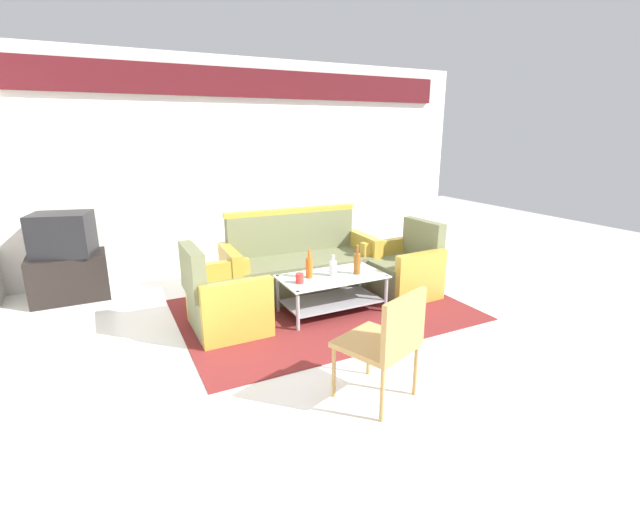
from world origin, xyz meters
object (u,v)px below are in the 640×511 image
at_px(bottle_orange, 309,267).
at_px(bottle_brown, 357,263).
at_px(couch, 300,266).
at_px(bottle_clear, 333,268).
at_px(armchair_right, 404,271).
at_px(wicker_chair, 387,338).
at_px(armchair_left, 224,302).
at_px(coffee_table, 332,288).
at_px(tv_stand, 69,277).
at_px(cup, 300,278).
at_px(television, 62,234).

height_order(bottle_orange, bottle_brown, bottle_brown).
height_order(couch, bottle_clear, couch).
bearing_deg(couch, bottle_clear, 96.17).
distance_m(bottle_orange, bottle_brown, 0.52).
height_order(armchair_right, bottle_brown, armchair_right).
bearing_deg(bottle_orange, bottle_brown, -12.92).
xyz_separation_m(bottle_orange, bottle_clear, (0.25, -0.05, -0.03)).
height_order(bottle_orange, wicker_chair, wicker_chair).
relative_size(armchair_left, coffee_table, 0.77).
bearing_deg(tv_stand, bottle_orange, -36.14).
bearing_deg(cup, armchair_right, 6.64).
bearing_deg(bottle_orange, television, 143.81).
distance_m(couch, coffee_table, 0.74).
relative_size(couch, coffee_table, 1.66).
xyz_separation_m(couch, bottle_orange, (-0.20, -0.68, 0.21)).
height_order(bottle_clear, tv_stand, bottle_clear).
bearing_deg(armchair_right, armchair_left, 87.58).
xyz_separation_m(couch, bottle_brown, (0.30, -0.80, 0.21)).
bearing_deg(bottle_brown, couch, 110.65).
bearing_deg(wicker_chair, coffee_table, 54.47).
bearing_deg(armchair_left, bottle_brown, 83.05).
bearing_deg(bottle_clear, wicker_chair, -105.35).
distance_m(bottle_clear, television, 3.03).
bearing_deg(cup, wicker_chair, -90.92).
bearing_deg(wicker_chair, couch, 59.90).
bearing_deg(wicker_chair, armchair_left, 92.06).
distance_m(coffee_table, wicker_chair, 1.65).
bearing_deg(bottle_brown, bottle_orange, 167.08).
height_order(coffee_table, television, television).
height_order(cup, tv_stand, tv_stand).
bearing_deg(couch, armchair_left, 32.76).
distance_m(cup, tv_stand, 2.74).
relative_size(armchair_left, bottle_brown, 2.70).
distance_m(armchair_right, bottle_orange, 1.27).
distance_m(armchair_right, bottle_brown, 0.80).
distance_m(armchair_right, television, 3.88).
bearing_deg(armchair_right, tv_stand, 62.89).
xyz_separation_m(bottle_brown, tv_stand, (-2.75, 1.76, -0.27)).
distance_m(bottle_brown, tv_stand, 3.28).
bearing_deg(television, bottle_clear, 160.80).
bearing_deg(cup, couch, 65.54).
relative_size(cup, television, 0.14).
height_order(coffee_table, tv_stand, tv_stand).
relative_size(couch, armchair_right, 2.15).
xyz_separation_m(bottle_clear, bottle_brown, (0.25, -0.06, 0.03)).
relative_size(couch, television, 2.64).
bearing_deg(tv_stand, bottle_clear, -34.14).
distance_m(armchair_left, armchair_right, 2.14).
relative_size(armchair_right, bottle_orange, 2.89).
xyz_separation_m(cup, tv_stand, (-2.09, 1.76, -0.20)).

